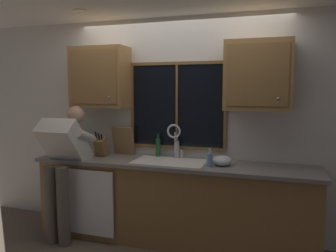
{
  "coord_description": "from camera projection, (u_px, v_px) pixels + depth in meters",
  "views": [
    {
      "loc": [
        1.08,
        -3.78,
        1.72
      ],
      "look_at": [
        -0.04,
        -0.3,
        1.32
      ],
      "focal_mm": 35.82,
      "sensor_mm": 36.0,
      "label": 1
    }
  ],
  "objects": [
    {
      "name": "person_standing",
      "position": [
        64.0,
        158.0,
        3.79
      ],
      "size": [
        0.53,
        0.71,
        1.52
      ],
      "color": "#595147",
      "rests_on": "floor"
    },
    {
      "name": "window_frame_top",
      "position": [
        177.0,
        63.0,
        3.87
      ],
      "size": [
        1.17,
        0.02,
        0.04
      ],
      "primitive_type": "cube",
      "color": "brown"
    },
    {
      "name": "knife_block",
      "position": [
        101.0,
        147.0,
        4.0
      ],
      "size": [
        0.12,
        0.18,
        0.32
      ],
      "color": "brown",
      "rests_on": "countertop"
    },
    {
      "name": "window_glass",
      "position": [
        177.0,
        106.0,
        3.93
      ],
      "size": [
        1.1,
        0.02,
        0.95
      ],
      "primitive_type": "cube",
      "color": "black"
    },
    {
      "name": "window_mullion_center",
      "position": [
        177.0,
        106.0,
        3.92
      ],
      "size": [
        0.02,
        0.02,
        0.95
      ],
      "primitive_type": "cube",
      "color": "brown"
    },
    {
      "name": "upper_cabinet_right",
      "position": [
        258.0,
        75.0,
        3.46
      ],
      "size": [
        0.68,
        0.36,
        0.72
      ],
      "color": "#9E703D"
    },
    {
      "name": "faucet",
      "position": [
        175.0,
        137.0,
        3.86
      ],
      "size": [
        0.18,
        0.09,
        0.4
      ],
      "color": "silver",
      "rests_on": "countertop"
    },
    {
      "name": "window_frame_right",
      "position": [
        225.0,
        107.0,
        3.75
      ],
      "size": [
        0.03,
        0.02,
        0.95
      ],
      "primitive_type": "cube",
      "color": "brown"
    },
    {
      "name": "soap_dispenser",
      "position": [
        210.0,
        160.0,
        3.46
      ],
      "size": [
        0.06,
        0.07,
        0.19
      ],
      "color": "#668CCC",
      "rests_on": "countertop"
    },
    {
      "name": "upper_cabinet_left",
      "position": [
        100.0,
        77.0,
        4.02
      ],
      "size": [
        0.68,
        0.36,
        0.72
      ],
      "color": "#9E703D"
    },
    {
      "name": "ceiling_downlight_left",
      "position": [
        80.0,
        11.0,
        3.53
      ],
      "size": [
        0.14,
        0.14,
        0.01
      ],
      "primitive_type": "cylinder",
      "color": "#FFEAB2"
    },
    {
      "name": "lower_cabinet_run",
      "position": [
        172.0,
        203.0,
        3.77
      ],
      "size": [
        3.08,
        0.58,
        0.88
      ],
      "primitive_type": "cube",
      "color": "olive",
      "rests_on": "floor"
    },
    {
      "name": "cutting_board",
      "position": [
        123.0,
        141.0,
        4.11
      ],
      "size": [
        0.28,
        0.09,
        0.34
      ],
      "primitive_type": "cube",
      "rotation": [
        0.21,
        0.0,
        0.0
      ],
      "color": "#997047",
      "rests_on": "countertop"
    },
    {
      "name": "sink",
      "position": [
        170.0,
        170.0,
        3.73
      ],
      "size": [
        0.8,
        0.46,
        0.21
      ],
      "color": "white",
      "rests_on": "lower_cabinet_run"
    },
    {
      "name": "dishwasher_front",
      "position": [
        89.0,
        203.0,
        3.74
      ],
      "size": [
        0.6,
        0.02,
        0.74
      ],
      "primitive_type": "cube",
      "color": "white"
    },
    {
      "name": "countertop",
      "position": [
        171.0,
        164.0,
        3.7
      ],
      "size": [
        3.14,
        0.62,
        0.04
      ],
      "primitive_type": "cube",
      "color": "slate",
      "rests_on": "lower_cabinet_run"
    },
    {
      "name": "bottle_tall_clear",
      "position": [
        177.0,
        149.0,
        3.91
      ],
      "size": [
        0.06,
        0.06,
        0.26
      ],
      "color": "#B7B7BC",
      "rests_on": "countertop"
    },
    {
      "name": "mixing_bowl",
      "position": [
        222.0,
        161.0,
        3.53
      ],
      "size": [
        0.22,
        0.22,
        0.11
      ],
      "primitive_type": "ellipsoid",
      "color": "silver",
      "rests_on": "countertop"
    },
    {
      "name": "back_wall",
      "position": [
        181.0,
        126.0,
        4.01
      ],
      "size": [
        5.48,
        0.12,
        2.55
      ],
      "primitive_type": "cube",
      "color": "silver",
      "rests_on": "floor"
    },
    {
      "name": "window_frame_bottom",
      "position": [
        177.0,
        147.0,
        3.97
      ],
      "size": [
        1.17,
        0.02,
        0.04
      ],
      "primitive_type": "cube",
      "color": "brown"
    },
    {
      "name": "bottle_green_glass",
      "position": [
        158.0,
        147.0,
        3.98
      ],
      "size": [
        0.06,
        0.06,
        0.28
      ],
      "color": "#1E592D",
      "rests_on": "countertop"
    },
    {
      "name": "window_frame_left",
      "position": [
        132.0,
        105.0,
        4.09
      ],
      "size": [
        0.03,
        0.02,
        0.95
      ],
      "primitive_type": "cube",
      "color": "brown"
    }
  ]
}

